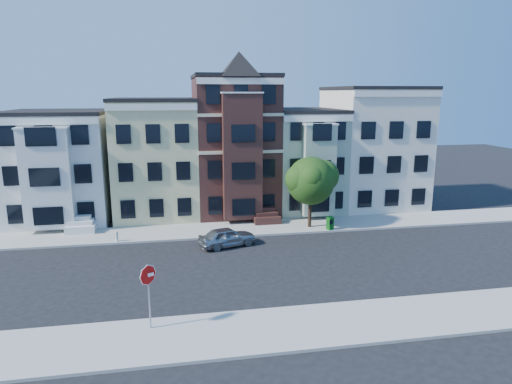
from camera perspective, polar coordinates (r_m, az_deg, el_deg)
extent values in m
plane|color=black|center=(29.31, 1.22, -9.20)|extent=(120.00, 120.00, 0.00)
cube|color=#9E9B93|center=(36.72, -1.30, -4.58)|extent=(60.00, 4.00, 0.15)
cube|color=#9E9B93|center=(22.23, 5.55, -16.45)|extent=(60.00, 4.00, 0.15)
cube|color=silver|center=(42.73, -23.12, 2.92)|extent=(8.00, 9.00, 9.00)
cube|color=beige|center=(41.62, -12.36, 4.10)|extent=(7.00, 9.00, 10.00)
cube|color=#3A1C18|center=(41.84, -2.76, 5.79)|extent=(7.00, 9.00, 12.00)
cube|color=#98A891|center=(43.37, 5.82, 3.97)|extent=(6.00, 9.00, 9.00)
cube|color=silver|center=(45.68, 14.35, 5.34)|extent=(8.00, 9.00, 11.00)
imported|color=#989BA1|center=(32.69, -3.63, -5.62)|extent=(4.39, 2.79, 1.39)
cube|color=#0B5212|center=(36.54, 9.25, -3.87)|extent=(0.58, 0.56, 1.02)
cylinder|color=beige|center=(34.83, -17.01, -5.43)|extent=(0.22, 0.22, 0.61)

